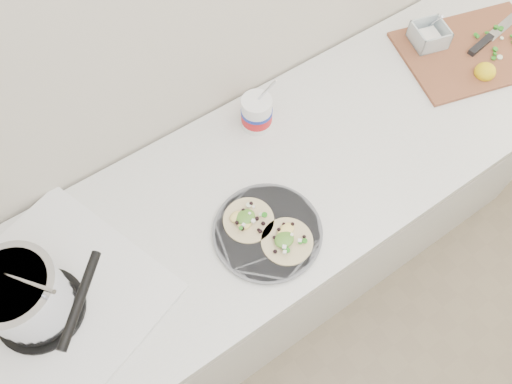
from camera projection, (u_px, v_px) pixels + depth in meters
counter at (265, 240)px, 1.88m from camera, size 2.44×0.66×0.90m
stove at (31, 302)px, 1.22m from camera, size 0.69×0.66×0.27m
taco_plate at (268, 230)px, 1.39m from camera, size 0.31×0.31×0.04m
tub at (258, 111)px, 1.53m from camera, size 0.10×0.10×0.22m
cutboard at (471, 46)px, 1.74m from camera, size 0.58×0.48×0.08m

